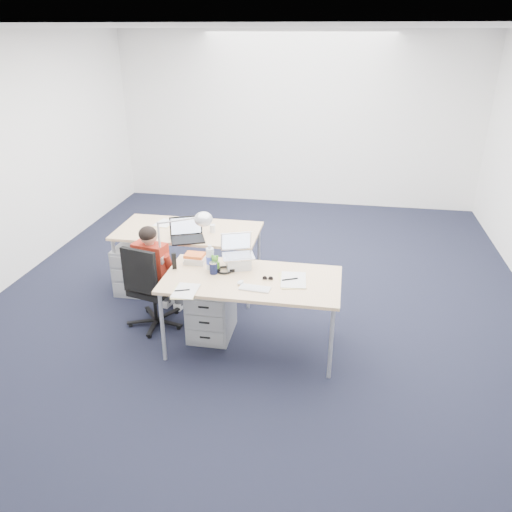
{
  "coord_description": "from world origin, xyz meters",
  "views": [
    {
      "loc": [
        0.81,
        -4.93,
        2.78
      ],
      "look_at": [
        0.07,
        -0.76,
        0.85
      ],
      "focal_mm": 35.0,
      "sensor_mm": 36.0,
      "label": 1
    }
  ],
  "objects_px": {
    "dark_laptop": "(187,229)",
    "far_cup": "(213,228)",
    "seated_person": "(159,272)",
    "drawer_pedestal_near": "(211,309)",
    "silver_laptop": "(238,252)",
    "computer_mouse": "(240,282)",
    "desk_near": "(252,283)",
    "sunglasses": "(268,278)",
    "office_chair": "(153,303)",
    "desk_lamp": "(176,237)",
    "cordless_phone": "(174,261)",
    "drawer_pedestal_far": "(137,267)",
    "water_bottle": "(210,257)",
    "wireless_keyboard": "(255,288)",
    "book_stack": "(195,258)",
    "bear_figurine": "(215,263)",
    "desk_far": "(188,234)",
    "can_koozie": "(213,268)",
    "headphones": "(224,269)"
  },
  "relations": [
    {
      "from": "dark_laptop",
      "to": "far_cup",
      "type": "bearing_deg",
      "value": 31.39
    },
    {
      "from": "seated_person",
      "to": "drawer_pedestal_near",
      "type": "distance_m",
      "value": 0.69
    },
    {
      "from": "silver_laptop",
      "to": "computer_mouse",
      "type": "relative_size",
      "value": 3.75
    },
    {
      "from": "desk_near",
      "to": "sunglasses",
      "type": "height_order",
      "value": "sunglasses"
    },
    {
      "from": "office_chair",
      "to": "desk_lamp",
      "type": "bearing_deg",
      "value": 8.85
    },
    {
      "from": "cordless_phone",
      "to": "far_cup",
      "type": "xyz_separation_m",
      "value": [
        0.12,
        0.96,
        -0.04
      ]
    },
    {
      "from": "drawer_pedestal_far",
      "to": "water_bottle",
      "type": "xyz_separation_m",
      "value": [
        1.11,
        -0.79,
        0.58
      ]
    },
    {
      "from": "wireless_keyboard",
      "to": "cordless_phone",
      "type": "xyz_separation_m",
      "value": [
        -0.81,
        0.26,
        0.07
      ]
    },
    {
      "from": "computer_mouse",
      "to": "book_stack",
      "type": "bearing_deg",
      "value": 159.5
    },
    {
      "from": "desk_near",
      "to": "bear_figurine",
      "type": "xyz_separation_m",
      "value": [
        -0.36,
        0.08,
        0.13
      ]
    },
    {
      "from": "book_stack",
      "to": "desk_lamp",
      "type": "distance_m",
      "value": 0.29
    },
    {
      "from": "sunglasses",
      "to": "far_cup",
      "type": "height_order",
      "value": "far_cup"
    },
    {
      "from": "office_chair",
      "to": "sunglasses",
      "type": "height_order",
      "value": "office_chair"
    },
    {
      "from": "drawer_pedestal_near",
      "to": "bear_figurine",
      "type": "bearing_deg",
      "value": -41.69
    },
    {
      "from": "drawer_pedestal_far",
      "to": "sunglasses",
      "type": "relative_size",
      "value": 5.56
    },
    {
      "from": "drawer_pedestal_near",
      "to": "dark_laptop",
      "type": "height_order",
      "value": "dark_laptop"
    },
    {
      "from": "sunglasses",
      "to": "book_stack",
      "type": "bearing_deg",
      "value": 158.41
    },
    {
      "from": "office_chair",
      "to": "book_stack",
      "type": "height_order",
      "value": "office_chair"
    },
    {
      "from": "desk_far",
      "to": "book_stack",
      "type": "bearing_deg",
      "value": -68.26
    },
    {
      "from": "drawer_pedestal_far",
      "to": "book_stack",
      "type": "relative_size",
      "value": 2.76
    },
    {
      "from": "seated_person",
      "to": "can_koozie",
      "type": "distance_m",
      "value": 0.78
    },
    {
      "from": "book_stack",
      "to": "cordless_phone",
      "type": "bearing_deg",
      "value": -132.85
    },
    {
      "from": "computer_mouse",
      "to": "can_koozie",
      "type": "bearing_deg",
      "value": 165.05
    },
    {
      "from": "desk_near",
      "to": "dark_laptop",
      "type": "height_order",
      "value": "dark_laptop"
    },
    {
      "from": "seated_person",
      "to": "drawer_pedestal_near",
      "type": "relative_size",
      "value": 1.93
    },
    {
      "from": "desk_near",
      "to": "book_stack",
      "type": "height_order",
      "value": "book_stack"
    },
    {
      "from": "wireless_keyboard",
      "to": "headphones",
      "type": "distance_m",
      "value": 0.45
    },
    {
      "from": "desk_near",
      "to": "drawer_pedestal_far",
      "type": "height_order",
      "value": "desk_near"
    },
    {
      "from": "cordless_phone",
      "to": "dark_laptop",
      "type": "height_order",
      "value": "dark_laptop"
    },
    {
      "from": "silver_laptop",
      "to": "sunglasses",
      "type": "height_order",
      "value": "silver_laptop"
    },
    {
      "from": "computer_mouse",
      "to": "desk_lamp",
      "type": "xyz_separation_m",
      "value": [
        -0.67,
        0.3,
        0.27
      ]
    },
    {
      "from": "wireless_keyboard",
      "to": "water_bottle",
      "type": "distance_m",
      "value": 0.59
    },
    {
      "from": "drawer_pedestal_near",
      "to": "water_bottle",
      "type": "bearing_deg",
      "value": -57.11
    },
    {
      "from": "book_stack",
      "to": "desk_near",
      "type": "bearing_deg",
      "value": -21.62
    },
    {
      "from": "headphones",
      "to": "desk_lamp",
      "type": "xyz_separation_m",
      "value": [
        -0.47,
        0.07,
        0.27
      ]
    },
    {
      "from": "seated_person",
      "to": "silver_laptop",
      "type": "bearing_deg",
      "value": 2.01
    },
    {
      "from": "drawer_pedestal_far",
      "to": "desk_lamp",
      "type": "xyz_separation_m",
      "value": [
        0.77,
        -0.74,
        0.74
      ]
    },
    {
      "from": "bear_figurine",
      "to": "desk_lamp",
      "type": "bearing_deg",
      "value": 161.23
    },
    {
      "from": "seated_person",
      "to": "bear_figurine",
      "type": "xyz_separation_m",
      "value": [
        0.67,
        -0.27,
        0.28
      ]
    },
    {
      "from": "drawer_pedestal_far",
      "to": "silver_laptop",
      "type": "xyz_separation_m",
      "value": [
        1.36,
        -0.71,
        0.61
      ]
    },
    {
      "from": "office_chair",
      "to": "cordless_phone",
      "type": "bearing_deg",
      "value": -9.59
    },
    {
      "from": "silver_laptop",
      "to": "wireless_keyboard",
      "type": "distance_m",
      "value": 0.48
    },
    {
      "from": "drawer_pedestal_near",
      "to": "drawer_pedestal_far",
      "type": "distance_m",
      "value": 1.34
    },
    {
      "from": "office_chair",
      "to": "seated_person",
      "type": "relative_size",
      "value": 0.85
    },
    {
      "from": "seated_person",
      "to": "book_stack",
      "type": "distance_m",
      "value": 0.51
    },
    {
      "from": "bear_figurine",
      "to": "silver_laptop",
      "type": "bearing_deg",
      "value": 27.58
    },
    {
      "from": "drawer_pedestal_near",
      "to": "wireless_keyboard",
      "type": "relative_size",
      "value": 2.05
    },
    {
      "from": "desk_far",
      "to": "can_koozie",
      "type": "height_order",
      "value": "can_koozie"
    },
    {
      "from": "headphones",
      "to": "water_bottle",
      "type": "height_order",
      "value": "water_bottle"
    },
    {
      "from": "water_bottle",
      "to": "desk_lamp",
      "type": "distance_m",
      "value": 0.37
    }
  ]
}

